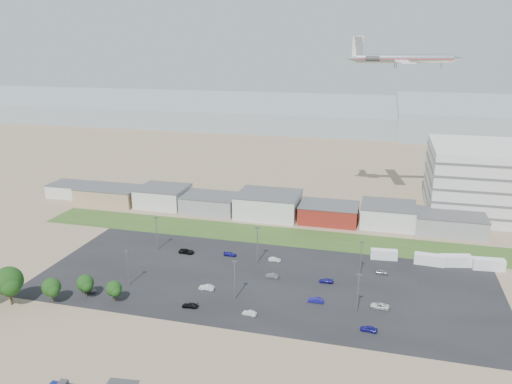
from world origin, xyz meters
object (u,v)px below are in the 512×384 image
(parked_car_12, at_px, (326,281))
(parked_car_1, at_px, (316,300))
(parked_car_8, at_px, (382,272))
(parked_car_3, at_px, (190,305))
(parked_car_4, at_px, (207,287))
(parked_car_9, at_px, (187,251))
(airliner, at_px, (404,58))
(parked_car_13, at_px, (249,313))
(box_trailer_a, at_px, (384,254))
(parked_car_6, at_px, (230,254))
(parked_car_0, at_px, (379,306))
(parked_car_11, at_px, (275,259))
(parked_car_10, at_px, (89,290))
(parked_car_2, at_px, (369,329))
(parked_car_7, at_px, (272,276))

(parked_car_12, bearing_deg, parked_car_1, -6.84)
(parked_car_1, bearing_deg, parked_car_8, 143.48)
(parked_car_3, bearing_deg, parked_car_4, 170.69)
(parked_car_1, height_order, parked_car_9, parked_car_9)
(airliner, xyz_separation_m, parked_car_13, (-31.53, -92.13, -54.38))
(box_trailer_a, relative_size, parked_car_4, 1.90)
(parked_car_6, bearing_deg, parked_car_4, 179.84)
(parked_car_0, bearing_deg, parked_car_11, -118.91)
(parked_car_10, bearing_deg, parked_car_11, -49.58)
(parked_car_11, bearing_deg, parked_car_1, -147.97)
(box_trailer_a, height_order, parked_car_0, box_trailer_a)
(box_trailer_a, relative_size, parked_car_9, 1.63)
(parked_car_0, distance_m, parked_car_2, 10.89)
(box_trailer_a, bearing_deg, parked_car_7, -150.31)
(airliner, bearing_deg, parked_car_11, -127.67)
(parked_car_2, bearing_deg, parked_car_1, -121.31)
(parked_car_3, relative_size, parked_car_12, 1.03)
(box_trailer_a, distance_m, parked_car_3, 59.64)
(parked_car_0, bearing_deg, box_trailer_a, -176.60)
(parked_car_6, distance_m, parked_car_8, 43.52)
(box_trailer_a, xyz_separation_m, parked_car_0, (-0.46, -29.23, -0.80))
(box_trailer_a, xyz_separation_m, parked_car_6, (-43.81, -9.29, -0.86))
(parked_car_7, distance_m, parked_car_10, 47.07)
(parked_car_12, bearing_deg, parked_car_2, 28.63)
(parked_car_4, relative_size, parked_car_6, 1.04)
(parked_car_10, bearing_deg, parked_car_4, -68.57)
(parked_car_0, distance_m, parked_car_10, 71.70)
(parked_car_0, bearing_deg, parked_car_13, -65.04)
(parked_car_1, bearing_deg, airliner, 168.45)
(parked_car_4, distance_m, parked_car_12, 31.14)
(airliner, height_order, parked_car_4, airliner)
(parked_car_3, height_order, parked_car_4, parked_car_4)
(parked_car_9, bearing_deg, parked_car_6, -80.77)
(parked_car_8, bearing_deg, box_trailer_a, -0.74)
(parked_car_3, distance_m, parked_car_8, 52.93)
(parked_car_4, xyz_separation_m, parked_car_13, (13.83, -9.15, -0.10))
(parked_car_1, distance_m, parked_car_7, 16.72)
(parked_car_1, bearing_deg, parked_car_3, -70.16)
(parked_car_7, height_order, parked_car_12, parked_car_7)
(parked_car_4, xyz_separation_m, parked_car_9, (-13.79, 20.13, -0.01))
(parked_car_1, xyz_separation_m, parked_car_13, (-13.94, -9.78, -0.08))
(parked_car_11, bearing_deg, parked_car_8, -95.03)
(airliner, xyz_separation_m, parked_car_8, (-2.50, -62.35, -54.36))
(parked_car_4, bearing_deg, parked_car_9, -147.18)
(parked_car_10, relative_size, parked_car_11, 1.16)
(parked_car_3, bearing_deg, box_trailer_a, 127.83)
(box_trailer_a, bearing_deg, parked_car_12, -131.95)
(parked_car_0, relative_size, parked_car_10, 1.11)
(parked_car_1, height_order, parked_car_13, parked_car_1)
(parked_car_4, distance_m, parked_car_7, 18.19)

